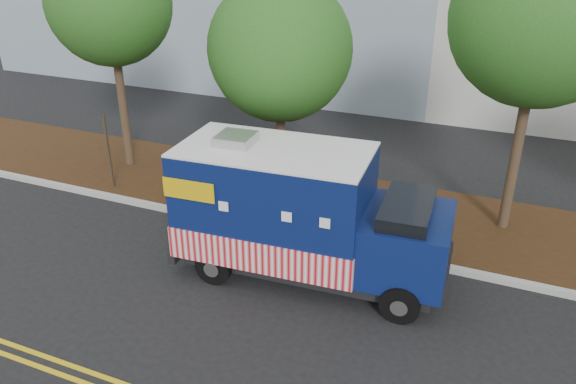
% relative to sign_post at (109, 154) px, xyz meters
% --- Properties ---
extents(ground, '(120.00, 120.00, 0.00)m').
position_rel_sign_post_xyz_m(ground, '(5.51, -1.92, -1.20)').
color(ground, black).
rests_on(ground, ground).
extents(curb, '(120.00, 0.18, 0.15)m').
position_rel_sign_post_xyz_m(curb, '(5.51, -0.52, -1.12)').
color(curb, '#9E9E99').
rests_on(curb, ground).
extents(mulch_strip, '(120.00, 4.00, 0.15)m').
position_rel_sign_post_xyz_m(mulch_strip, '(5.51, 1.58, -1.12)').
color(mulch_strip, black).
rests_on(mulch_strip, ground).
extents(tree_a, '(3.64, 3.64, 7.03)m').
position_rel_sign_post_xyz_m(tree_a, '(-0.65, 1.67, 3.99)').
color(tree_a, '#38281C').
rests_on(tree_a, ground).
extents(tree_b, '(3.83, 3.83, 6.25)m').
position_rel_sign_post_xyz_m(tree_b, '(4.82, 1.59, 3.12)').
color(tree_b, '#38281C').
rests_on(tree_b, ground).
extents(tree_c, '(4.09, 4.09, 7.51)m').
position_rel_sign_post_xyz_m(tree_c, '(11.01, 1.97, 4.25)').
color(tree_c, '#38281C').
rests_on(tree_c, ground).
extents(sign_post, '(0.06, 0.06, 2.40)m').
position_rel_sign_post_xyz_m(sign_post, '(0.00, 0.00, 0.00)').
color(sign_post, '#473828').
rests_on(sign_post, ground).
extents(food_truck, '(6.24, 2.67, 3.22)m').
position_rel_sign_post_xyz_m(food_truck, '(6.74, -1.89, 0.26)').
color(food_truck, black).
rests_on(food_truck, ground).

